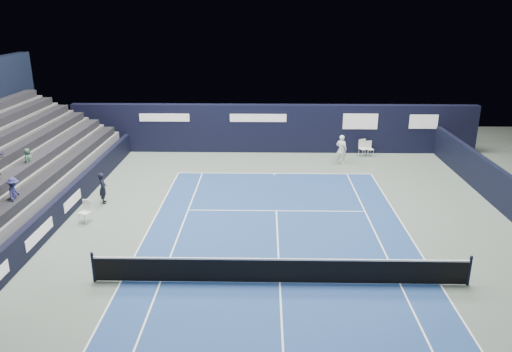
{
  "coord_description": "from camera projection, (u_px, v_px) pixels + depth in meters",
  "views": [
    {
      "loc": [
        -0.52,
        -15.05,
        8.99
      ],
      "look_at": [
        -0.97,
        7.61,
        1.3
      ],
      "focal_mm": 35.0,
      "sensor_mm": 36.0,
      "label": 1
    }
  ],
  "objects": [
    {
      "name": "side_barrier_left",
      "position": [
        69.0,
        201.0,
        22.77
      ],
      "size": [
        0.33,
        22.0,
        1.2
      ],
      "color": "black",
      "rests_on": "ground"
    },
    {
      "name": "folding_chair_back_a",
      "position": [
        369.0,
        147.0,
        31.66
      ],
      "size": [
        0.52,
        0.51,
        0.95
      ],
      "rotation": [
        0.0,
        0.0,
        0.3
      ],
      "color": "silver",
      "rests_on": "ground"
    },
    {
      "name": "ground",
      "position": [
        278.0,
        256.0,
        19.02
      ],
      "size": [
        48.0,
        48.0,
        0.0
      ],
      "primitive_type": "plane",
      "color": "#4E5D53",
      "rests_on": "ground"
    },
    {
      "name": "tennis_net",
      "position": [
        280.0,
        270.0,
        16.96
      ],
      "size": [
        12.9,
        0.1,
        1.1
      ],
      "color": "black",
      "rests_on": "ground"
    },
    {
      "name": "court_surface",
      "position": [
        280.0,
        283.0,
        17.12
      ],
      "size": [
        10.97,
        23.77,
        0.01
      ],
      "primitive_type": "cube",
      "color": "navy",
      "rests_on": "ground"
    },
    {
      "name": "court_markings",
      "position": [
        280.0,
        283.0,
        17.12
      ],
      "size": [
        11.03,
        23.83,
        0.0
      ],
      "color": "white",
      "rests_on": "court_surface"
    },
    {
      "name": "line_judge",
      "position": [
        103.0,
        188.0,
        23.88
      ],
      "size": [
        0.53,
        0.65,
        1.53
      ],
      "primitive_type": "imported",
      "rotation": [
        0.0,
        0.0,
        1.9
      ],
      "color": "black",
      "rests_on": "ground"
    },
    {
      "name": "enclosure_wall_right",
      "position": [
        511.0,
        198.0,
        22.32
      ],
      "size": [
        0.3,
        22.0,
        1.8
      ],
      "primitive_type": "cube",
      "color": "black",
      "rests_on": "ground"
    },
    {
      "name": "folding_chair_back_b",
      "position": [
        363.0,
        147.0,
        31.53
      ],
      "size": [
        0.62,
        0.61,
        1.08
      ],
      "rotation": [
        0.0,
        0.0,
        0.4
      ],
      "color": "silver",
      "rests_on": "ground"
    },
    {
      "name": "back_sponsor_wall",
      "position": [
        274.0,
        128.0,
        32.25
      ],
      "size": [
        26.0,
        0.63,
        3.1
      ],
      "color": "black",
      "rests_on": "ground"
    },
    {
      "name": "tennis_player",
      "position": [
        341.0,
        149.0,
        29.95
      ],
      "size": [
        0.76,
        0.94,
        1.77
      ],
      "color": "white",
      "rests_on": "ground"
    },
    {
      "name": "line_judge_chair",
      "position": [
        86.0,
        210.0,
        21.84
      ],
      "size": [
        0.57,
        0.56,
        1.0
      ],
      "rotation": [
        0.0,
        0.0,
        -0.37
      ],
      "color": "white",
      "rests_on": "ground"
    }
  ]
}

